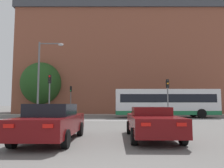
# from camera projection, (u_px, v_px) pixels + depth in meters

# --- Properties ---
(stop_line_strip) EXTENTS (8.78, 0.30, 0.01)m
(stop_line_strip) POSITION_uv_depth(u_px,v_px,m) (106.00, 121.00, 19.79)
(stop_line_strip) COLOR silver
(stop_line_strip) RESTS_ON ground_plane
(far_pavement) EXTENTS (69.76, 2.50, 0.01)m
(far_pavement) POSITION_uv_depth(u_px,v_px,m) (108.00, 115.00, 31.37)
(far_pavement) COLOR #A09B91
(far_pavement) RESTS_ON ground_plane
(brick_civic_building) EXTENTS (37.83, 16.05, 25.56)m
(brick_civic_building) POSITION_uv_depth(u_px,v_px,m) (126.00, 61.00, 42.43)
(brick_civic_building) COLOR brown
(brick_civic_building) RESTS_ON ground_plane
(car_saloon_left) EXTENTS (2.13, 4.92, 1.51)m
(car_saloon_left) POSITION_uv_depth(u_px,v_px,m) (51.00, 122.00, 8.92)
(car_saloon_left) COLOR #600C0F
(car_saloon_left) RESTS_ON ground_plane
(car_roadster_right) EXTENTS (2.08, 4.94, 1.37)m
(car_roadster_right) POSITION_uv_depth(u_px,v_px,m) (151.00, 122.00, 9.56)
(car_roadster_right) COLOR #600C0F
(car_roadster_right) RESTS_ON ground_plane
(bus_crossing_lead) EXTENTS (11.31, 2.71, 3.13)m
(bus_crossing_lead) POSITION_uv_depth(u_px,v_px,m) (165.00, 103.00, 24.59)
(bus_crossing_lead) COLOR silver
(bus_crossing_lead) RESTS_ON ground_plane
(traffic_light_near_right) EXTENTS (0.26, 0.31, 3.83)m
(traffic_light_near_right) POSITION_uv_depth(u_px,v_px,m) (167.00, 92.00, 20.41)
(traffic_light_near_right) COLOR slate
(traffic_light_near_right) RESTS_ON ground_plane
(traffic_light_far_left) EXTENTS (0.26, 0.31, 4.09)m
(traffic_light_far_left) POSITION_uv_depth(u_px,v_px,m) (70.00, 95.00, 31.31)
(traffic_light_far_left) COLOR slate
(traffic_light_far_left) RESTS_ON ground_plane
(traffic_light_near_left) EXTENTS (0.26, 0.31, 4.23)m
(traffic_light_near_left) POSITION_uv_depth(u_px,v_px,m) (48.00, 90.00, 20.27)
(traffic_light_near_left) COLOR slate
(traffic_light_near_left) RESTS_ON ground_plane
(street_lamp_junction) EXTENTS (2.29, 0.36, 7.15)m
(street_lamp_junction) POSITION_uv_depth(u_px,v_px,m) (42.00, 72.00, 19.60)
(street_lamp_junction) COLOR slate
(street_lamp_junction) RESTS_ON ground_plane
(pedestrian_waiting) EXTENTS (0.35, 0.45, 1.73)m
(pedestrian_waiting) POSITION_uv_depth(u_px,v_px,m) (120.00, 108.00, 30.93)
(pedestrian_waiting) COLOR black
(pedestrian_waiting) RESTS_ON ground_plane
(tree_by_building) EXTENTS (6.19, 6.19, 8.01)m
(tree_by_building) POSITION_uv_depth(u_px,v_px,m) (40.00, 83.00, 33.88)
(tree_by_building) COLOR #4C3823
(tree_by_building) RESTS_ON ground_plane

